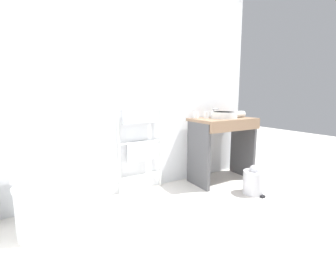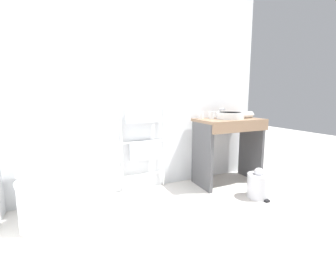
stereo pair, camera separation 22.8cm
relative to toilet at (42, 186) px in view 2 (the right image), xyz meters
name	(u,v)px [view 2 (the right image)]	position (x,y,z in m)	size (l,w,h in m)	color
ground_plane	(206,252)	(1.09, -0.93, -0.33)	(12.00, 12.00, 0.00)	silver
wall_back	(144,79)	(1.09, 0.40, 0.97)	(3.12, 0.12, 2.60)	silver
toilet	(42,186)	(0.00, 0.00, 0.00)	(0.40, 0.50, 0.80)	white
towel_radiator	(144,136)	(1.04, 0.29, 0.32)	(0.54, 0.06, 1.01)	white
vanity_counter	(229,141)	(2.08, 0.05, 0.22)	(0.82, 0.48, 0.83)	#84664C
sink_basin	(230,115)	(2.09, 0.06, 0.54)	(0.34, 0.34, 0.08)	white
faucet	(221,111)	(2.09, 0.24, 0.58)	(0.02, 0.10, 0.12)	silver
cup_near_wall	(201,115)	(1.78, 0.24, 0.54)	(0.07, 0.07, 0.09)	white
cup_near_edge	(212,115)	(1.89, 0.17, 0.54)	(0.07, 0.07, 0.09)	white
hair_dryer	(246,115)	(2.35, 0.06, 0.54)	(0.22, 0.19, 0.08)	white
trash_bin	(258,185)	(2.10, -0.43, -0.19)	(0.23, 0.27, 0.33)	silver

